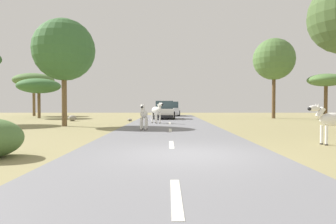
% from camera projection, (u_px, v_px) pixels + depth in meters
% --- Properties ---
extents(ground_plane, '(90.00, 90.00, 0.00)m').
position_uv_depth(ground_plane, '(187.00, 156.00, 8.65)').
color(ground_plane, '#8E8456').
extents(road, '(6.00, 64.00, 0.05)m').
position_uv_depth(road, '(172.00, 155.00, 8.64)').
color(road, slate).
rests_on(road, ground_plane).
extents(lane_markings, '(0.16, 56.00, 0.01)m').
position_uv_depth(lane_markings, '(173.00, 160.00, 7.64)').
color(lane_markings, silver).
rests_on(lane_markings, road).
extents(zebra_0, '(0.44, 1.54, 1.45)m').
position_uv_depth(zebra_0, '(143.00, 114.00, 16.77)').
color(zebra_0, silver).
rests_on(zebra_0, road).
extents(zebra_1, '(1.57, 0.58, 1.49)m').
position_uv_depth(zebra_1, '(330.00, 120.00, 10.96)').
color(zebra_1, silver).
rests_on(zebra_1, ground_plane).
extents(zebra_2, '(1.06, 1.54, 1.59)m').
position_uv_depth(zebra_2, '(156.00, 110.00, 22.75)').
color(zebra_2, silver).
rests_on(zebra_2, road).
extents(car_0, '(2.09, 4.38, 1.74)m').
position_uv_depth(car_0, '(171.00, 109.00, 37.73)').
color(car_0, silver).
rests_on(car_0, road).
extents(car_1, '(2.08, 4.37, 1.74)m').
position_uv_depth(car_1, '(164.00, 111.00, 29.87)').
color(car_1, white).
rests_on(car_1, road).
extents(tree_0, '(4.92, 4.92, 5.34)m').
position_uv_depth(tree_0, '(33.00, 80.00, 38.19)').
color(tree_0, brown).
rests_on(tree_0, ground_plane).
extents(tree_1, '(4.06, 4.06, 7.08)m').
position_uv_depth(tree_1, '(63.00, 50.00, 20.16)').
color(tree_1, brown).
rests_on(tree_1, ground_plane).
extents(tree_3, '(4.42, 4.42, 4.17)m').
position_uv_depth(tree_3, '(38.00, 86.00, 32.13)').
color(tree_3, brown).
rests_on(tree_3, ground_plane).
extents(tree_6, '(3.34, 3.34, 4.31)m').
position_uv_depth(tree_6, '(325.00, 81.00, 28.62)').
color(tree_6, brown).
rests_on(tree_6, ground_plane).
extents(tree_7, '(4.28, 4.28, 8.28)m').
position_uv_depth(tree_7, '(274.00, 59.00, 31.73)').
color(tree_7, brown).
rests_on(tree_7, ground_plane).
extents(rock_0, '(0.40, 0.43, 0.23)m').
position_uv_depth(rock_0, '(129.00, 120.00, 26.61)').
color(rock_0, gray).
rests_on(rock_0, ground_plane).
extents(rock_1, '(0.69, 0.74, 0.51)m').
position_uv_depth(rock_1, '(72.00, 118.00, 26.76)').
color(rock_1, gray).
rests_on(rock_1, ground_plane).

